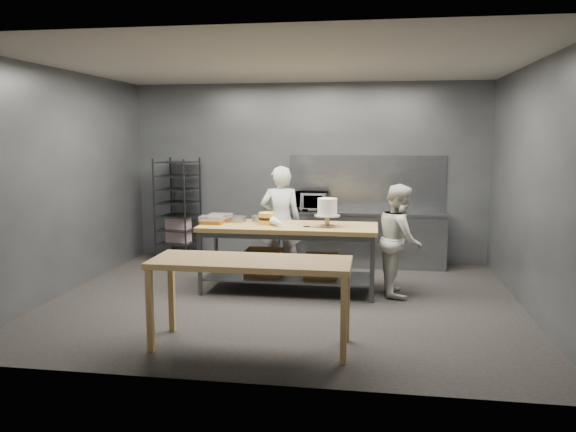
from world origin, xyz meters
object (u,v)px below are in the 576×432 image
at_px(work_table, 288,250).
at_px(microwave, 311,201).
at_px(speed_rack, 178,211).
at_px(frosted_cake_stand, 327,209).
at_px(near_counter, 251,268).
at_px(chef_right, 399,240).
at_px(chef_behind, 281,221).
at_px(layer_cake, 267,218).

bearing_deg(work_table, microwave, 86.25).
xyz_separation_m(speed_rack, frosted_cake_stand, (2.70, -1.70, 0.30)).
height_order(near_counter, chef_right, chef_right).
distance_m(work_table, chef_behind, 0.88).
bearing_deg(speed_rack, chef_right, -23.10).
bearing_deg(near_counter, frosted_cake_stand, 73.78).
bearing_deg(frosted_cake_stand, chef_right, 8.39).
bearing_deg(chef_right, near_counter, 140.04).
height_order(work_table, speed_rack, speed_rack).
relative_size(speed_rack, layer_cake, 7.84).
height_order(chef_behind, layer_cake, chef_behind).
bearing_deg(chef_right, frosted_cake_stand, 93.92).
relative_size(work_table, microwave, 4.43).
bearing_deg(chef_right, work_table, 88.23).
bearing_deg(layer_cake, frosted_cake_stand, -5.91).
relative_size(chef_behind, microwave, 3.10).
bearing_deg(speed_rack, microwave, 2.02).
bearing_deg(layer_cake, chef_behind, 85.54).
relative_size(speed_rack, microwave, 3.23).
relative_size(speed_rack, chef_right, 1.17).
distance_m(frosted_cake_stand, layer_cake, 0.86).
height_order(chef_behind, chef_right, chef_behind).
height_order(near_counter, chef_behind, chef_behind).
bearing_deg(layer_cake, speed_rack, 139.02).
relative_size(near_counter, microwave, 3.69).
bearing_deg(microwave, chef_right, -49.85).
distance_m(chef_behind, microwave, 1.00).
relative_size(microwave, frosted_cake_stand, 1.43).
xyz_separation_m(work_table, microwave, (0.11, 1.71, 0.48)).
bearing_deg(frosted_cake_stand, near_counter, -106.22).
distance_m(speed_rack, layer_cake, 2.47).
distance_m(chef_right, frosted_cake_stand, 1.05).
distance_m(near_counter, speed_rack, 4.29).
bearing_deg(microwave, layer_cake, -103.77).
xyz_separation_m(chef_behind, chef_right, (1.74, -0.73, -0.09)).
height_order(near_counter, microwave, microwave).
bearing_deg(microwave, frosted_cake_stand, -76.63).
xyz_separation_m(frosted_cake_stand, layer_cake, (-0.84, 0.09, -0.16)).
xyz_separation_m(chef_right, layer_cake, (-1.80, -0.05, 0.25)).
xyz_separation_m(speed_rack, layer_cake, (1.86, -1.61, 0.14)).
xyz_separation_m(chef_behind, layer_cake, (-0.06, -0.78, 0.16)).
height_order(work_table, chef_right, chef_right).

